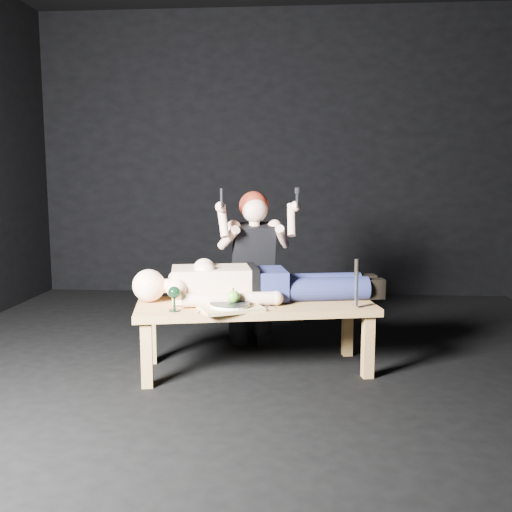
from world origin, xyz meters
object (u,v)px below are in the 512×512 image
object	(u,v)px
table	(255,337)
goblet	(174,299)
carving_knife	(356,284)
serving_tray	(230,308)
lying_man	(261,279)
kneeling_woman	(252,267)

from	to	relation	value
table	goblet	xyz separation A→B (m)	(-0.47, -0.27, 0.30)
carving_knife	serving_tray	bearing A→B (deg)	176.88
serving_tray	carving_knife	world-z (taller)	carving_knife
lying_man	serving_tray	xyz separation A→B (m)	(-0.17, -0.32, -0.12)
kneeling_woman	serving_tray	world-z (taller)	kneeling_woman
kneeling_woman	goblet	world-z (taller)	kneeling_woman
lying_man	goblet	size ratio (longest dim) A/B	10.22
goblet	carving_knife	xyz separation A→B (m)	(1.11, 0.18, 0.08)
table	lying_man	bearing A→B (deg)	65.59
serving_tray	table	bearing A→B (deg)	55.59
goblet	table	bearing A→B (deg)	29.34
lying_man	goblet	xyz separation A→B (m)	(-0.50, -0.38, -0.06)
table	serving_tray	xyz separation A→B (m)	(-0.14, -0.20, 0.24)
serving_tray	carving_knife	bearing A→B (deg)	8.37
kneeling_woman	serving_tray	xyz separation A→B (m)	(-0.07, -0.75, -0.14)
table	kneeling_woman	size ratio (longest dim) A/B	1.28
table	kneeling_woman	world-z (taller)	kneeling_woman
lying_man	carving_knife	size ratio (longest dim) A/B	5.11
lying_man	carving_knife	bearing A→B (deg)	-29.88
table	carving_knife	size ratio (longest dim) A/B	4.95
kneeling_woman	goblet	distance (m)	0.91
kneeling_woman	carving_knife	size ratio (longest dim) A/B	3.88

